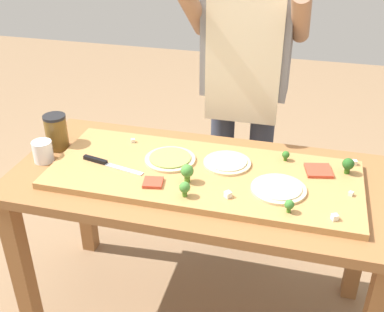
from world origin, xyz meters
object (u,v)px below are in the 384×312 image
at_px(sauce_jar, 56,132).
at_px(cheese_crumble_b, 335,217).
at_px(cheese_crumble_e, 354,162).
at_px(flour_cup, 43,153).
at_px(pizza_slice_far_right, 319,171).
at_px(broccoli_floret_back_right, 348,165).
at_px(cheese_crumble_c, 228,194).
at_px(prep_table, 199,199).
at_px(pizza_whole_pesto_green, 170,159).
at_px(pizza_slice_center, 153,182).
at_px(broccoli_floret_center_right, 286,155).
at_px(broccoli_floret_front_left, 187,172).
at_px(cheese_crumble_a, 133,141).
at_px(broccoli_floret_front_right, 289,205).
at_px(cheese_crumble_d, 351,194).
at_px(pizza_whole_white_garlic, 279,189).
at_px(pizza_whole_cheese_artichoke, 227,162).
at_px(cook_center, 245,73).
at_px(chefs_knife, 104,163).

bearing_deg(sauce_jar, cheese_crumble_b, -12.75).
distance_m(cheese_crumble_e, flour_cup, 1.27).
distance_m(pizza_slice_far_right, broccoli_floret_back_right, 0.11).
bearing_deg(cheese_crumble_c, prep_table, 132.13).
relative_size(pizza_whole_pesto_green, pizza_slice_center, 2.88).
xyz_separation_m(cheese_crumble_b, cheese_crumble_c, (-0.37, 0.04, 0.00)).
xyz_separation_m(broccoli_floret_center_right, cheese_crumble_c, (-0.18, -0.32, -0.01)).
height_order(broccoli_floret_front_left, cheese_crumble_a, broccoli_floret_front_left).
height_order(broccoli_floret_front_right, sauce_jar, sauce_jar).
relative_size(prep_table, cheese_crumble_d, 97.19).
distance_m(pizza_whole_white_garlic, pizza_slice_far_right, 0.22).
bearing_deg(broccoli_floret_front_left, cheese_crumble_e, 25.47).
bearing_deg(pizza_whole_cheese_artichoke, broccoli_floret_center_right, 21.70).
bearing_deg(cheese_crumble_b, broccoli_floret_front_right, 178.68).
height_order(cheese_crumble_e, cook_center, cook_center).
xyz_separation_m(pizza_whole_white_garlic, cook_center, (-0.24, 0.64, 0.20)).
relative_size(pizza_slice_far_right, broccoli_floret_back_right, 1.53).
relative_size(chefs_knife, cheese_crumble_b, 13.86).
bearing_deg(pizza_whole_white_garlic, broccoli_floret_back_right, 37.46).
height_order(pizza_slice_far_right, broccoli_floret_front_right, broccoli_floret_front_right).
height_order(broccoli_floret_front_left, flour_cup, broccoli_floret_front_left).
bearing_deg(pizza_slice_center, cheese_crumble_b, -4.70).
bearing_deg(pizza_whole_pesto_green, pizza_slice_center, -93.31).
height_order(chefs_knife, pizza_slice_center, chefs_knife).
relative_size(prep_table, broccoli_floret_center_right, 35.44).
distance_m(pizza_whole_white_garlic, cheese_crumble_e, 0.38).
distance_m(pizza_whole_white_garlic, pizza_whole_cheese_artichoke, 0.26).
xyz_separation_m(prep_table, cheese_crumble_d, (0.57, -0.04, 0.15)).
distance_m(chefs_knife, sauce_jar, 0.30).
bearing_deg(flour_cup, pizza_slice_far_right, 7.86).
relative_size(pizza_whole_pesto_green, broccoli_floret_center_right, 4.87).
bearing_deg(broccoli_floret_front_left, prep_table, 76.17).
height_order(broccoli_floret_front_right, cheese_crumble_a, broccoli_floret_front_right).
distance_m(pizza_slice_center, broccoli_floret_front_right, 0.51).
xyz_separation_m(broccoli_floret_back_right, cheese_crumble_b, (-0.05, -0.32, -0.03)).
distance_m(pizza_slice_far_right, broccoli_floret_center_right, 0.15).
distance_m(broccoli_floret_front_right, cheese_crumble_c, 0.22).
xyz_separation_m(broccoli_floret_front_right, sauce_jar, (-1.02, 0.26, 0.02)).
height_order(broccoli_floret_center_right, cheese_crumble_d, broccoli_floret_center_right).
xyz_separation_m(pizza_whole_cheese_artichoke, flour_cup, (-0.75, -0.12, 0.00)).
bearing_deg(cheese_crumble_b, sauce_jar, 167.25).
distance_m(cheese_crumble_a, cheese_crumble_b, 0.92).
height_order(broccoli_floret_back_right, cheese_crumble_c, broccoli_floret_back_right).
relative_size(broccoli_floret_front_right, cheese_crumble_b, 2.41).
bearing_deg(broccoli_floret_center_right, broccoli_floret_back_right, -9.31).
distance_m(pizza_whole_pesto_green, cheese_crumble_a, 0.23).
relative_size(broccoli_floret_back_right, cheese_crumble_c, 3.00).
height_order(broccoli_floret_front_right, broccoli_floret_back_right, broccoli_floret_back_right).
xyz_separation_m(pizza_slice_far_right, pizza_slice_center, (-0.60, -0.25, 0.00)).
relative_size(pizza_slice_far_right, broccoli_floret_front_left, 1.36).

